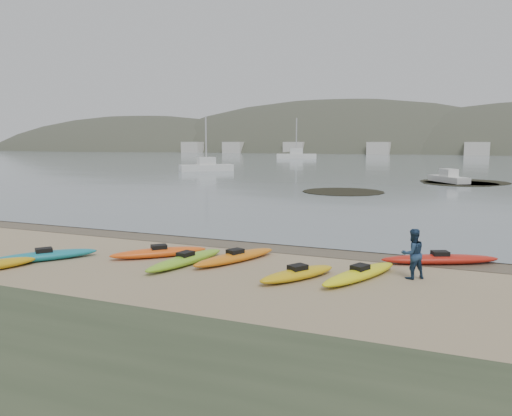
% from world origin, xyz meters
% --- Properties ---
extents(ground, '(600.00, 600.00, 0.00)m').
position_xyz_m(ground, '(0.00, 0.00, 0.00)').
color(ground, tan).
rests_on(ground, ground).
extents(wet_sand, '(60.00, 60.00, 0.00)m').
position_xyz_m(wet_sand, '(0.00, -0.30, 0.00)').
color(wet_sand, brown).
rests_on(wet_sand, ground).
extents(water, '(1200.00, 1200.00, 0.00)m').
position_xyz_m(water, '(0.00, 300.00, 0.01)').
color(water, slate).
rests_on(water, ground).
extents(kayaks, '(16.74, 9.51, 0.34)m').
position_xyz_m(kayaks, '(0.30, -4.10, 0.17)').
color(kayaks, '#FF5B16').
rests_on(kayaks, ground).
extents(person_east, '(0.97, 0.94, 1.58)m').
position_xyz_m(person_east, '(6.60, -3.10, 0.79)').
color(person_east, navy).
rests_on(person_east, ground).
extents(kelp_mats, '(17.21, 22.61, 0.04)m').
position_xyz_m(kelp_mats, '(5.36, 32.61, 0.03)').
color(kelp_mats, black).
rests_on(kelp_mats, water).
extents(moored_boats, '(92.38, 75.23, 1.35)m').
position_xyz_m(moored_boats, '(4.69, 82.67, 0.59)').
color(moored_boats, silver).
rests_on(moored_boats, ground).
extents(far_town, '(199.00, 5.00, 4.00)m').
position_xyz_m(far_town, '(6.00, 145.00, 2.00)').
color(far_town, beige).
rests_on(far_town, ground).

